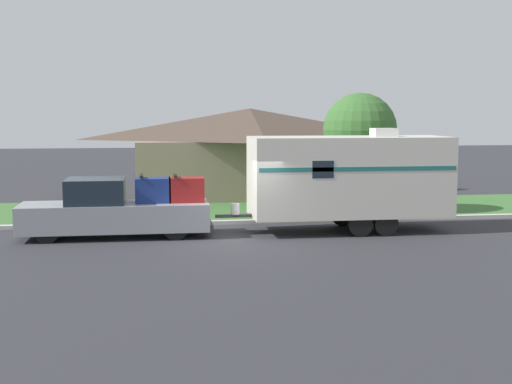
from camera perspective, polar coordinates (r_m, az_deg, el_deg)
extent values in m
plane|color=#2D2D33|center=(22.23, -0.84, -4.08)|extent=(120.00, 120.00, 0.00)
cube|color=beige|center=(25.89, -1.93, -2.43)|extent=(80.00, 0.30, 0.14)
cube|color=#3D6B33|center=(29.49, -2.72, -1.45)|extent=(80.00, 7.00, 0.03)
cube|color=gray|center=(35.35, -0.49, 2.07)|extent=(11.07, 7.10, 2.72)
pyramid|color=#4C3D33|center=(35.25, -0.50, 5.49)|extent=(11.95, 7.66, 1.50)
cube|color=#4C3828|center=(31.91, 0.37, 1.03)|extent=(1.00, 0.06, 2.10)
cylinder|color=black|center=(23.04, -16.42, -2.90)|extent=(0.85, 0.28, 0.85)
cylinder|color=black|center=(24.58, -15.91, -2.31)|extent=(0.85, 0.28, 0.85)
cylinder|color=black|center=(22.82, -6.46, -2.76)|extent=(0.85, 0.28, 0.85)
cylinder|color=black|center=(24.37, -6.58, -2.17)|extent=(0.85, 0.28, 0.85)
cube|color=gray|center=(23.68, -14.22, -1.98)|extent=(3.56, 1.94, 0.88)
cube|color=#19232D|center=(23.51, -12.72, 0.08)|extent=(1.85, 1.78, 0.81)
cube|color=gray|center=(23.56, -6.89, -1.87)|extent=(2.47, 1.94, 0.88)
cube|color=#333333|center=(23.67, -3.74, -2.58)|extent=(0.12, 1.74, 0.20)
cube|color=navy|center=(23.44, -8.25, 0.14)|extent=(1.14, 0.81, 0.80)
cube|color=black|center=(23.40, -9.16, 1.30)|extent=(0.10, 0.89, 0.08)
cube|color=maroon|center=(23.47, -5.59, 0.19)|extent=(1.14, 0.81, 0.80)
cube|color=black|center=(23.41, -6.49, 1.34)|extent=(0.10, 0.89, 0.08)
cylinder|color=black|center=(23.49, 8.34, -2.60)|extent=(0.79, 0.22, 0.79)
cylinder|color=black|center=(25.56, 6.94, -1.84)|extent=(0.79, 0.22, 0.79)
cylinder|color=black|center=(23.75, 10.36, -2.53)|extent=(0.79, 0.22, 0.79)
cylinder|color=black|center=(25.80, 8.81, -1.79)|extent=(0.79, 0.22, 0.79)
cube|color=beige|center=(24.32, 7.44, 1.28)|extent=(6.67, 2.46, 2.66)
cube|color=#1E6660|center=(23.11, 8.29, 1.82)|extent=(6.53, 0.01, 0.14)
cube|color=#383838|center=(23.71, -1.82, -1.92)|extent=(1.22, 0.12, 0.10)
cylinder|color=silver|center=(23.68, -1.68, -1.37)|extent=(0.28, 0.28, 0.36)
cube|color=silver|center=(24.58, 10.19, 4.72)|extent=(0.80, 0.68, 0.28)
cube|color=#19232D|center=(22.79, 5.39, 1.80)|extent=(0.70, 0.01, 0.56)
cylinder|color=brown|center=(26.56, -8.10, -1.22)|extent=(0.09, 0.09, 1.10)
cube|color=black|center=(26.48, -8.13, 0.19)|extent=(0.48, 0.20, 0.22)
cylinder|color=brown|center=(28.96, 8.24, 0.55)|extent=(0.24, 0.24, 2.24)
sphere|color=#38662D|center=(28.82, 8.31, 4.95)|extent=(2.94, 2.94, 2.94)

